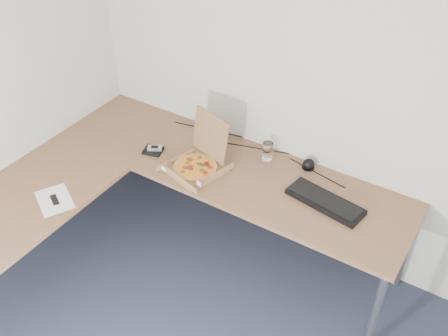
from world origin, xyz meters
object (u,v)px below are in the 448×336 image
Objects in this scene: wallet at (153,150)px; keyboard at (325,202)px; desk at (150,188)px; pizza_box at (197,164)px; drinking_glass at (268,151)px.

keyboard is at bearing -9.10° from wallet.
keyboard is at bearing 23.04° from desk.
pizza_box is (0.17, 0.30, 0.07)m from desk.
desk is at bearing -127.94° from drinking_glass.
pizza_box reaches higher than wallet.
desk is at bearing -102.68° from pizza_box.
wallet is at bearing -163.00° from pizza_box.
drinking_glass is 0.26× the size of keyboard.
wallet is (-0.37, -0.00, -0.03)m from pizza_box.
drinking_glass reaches higher than keyboard.
keyboard reaches higher than desk.
desk is 0.35m from pizza_box.
desk is 19.76× the size of wallet.
pizza_box is 0.37m from wallet.
wallet is (-0.71, -0.35, -0.05)m from drinking_glass.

